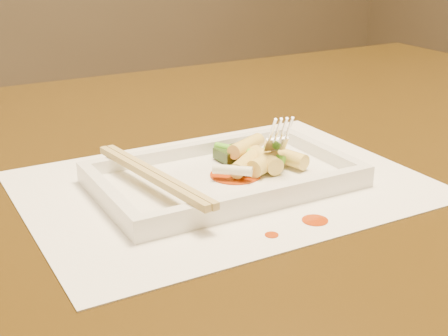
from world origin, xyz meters
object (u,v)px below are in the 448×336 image
placemat (224,185)px  chopstick_a (149,176)px  fork (273,95)px  plate_base (224,181)px  table (234,220)px

placemat → chopstick_a: 0.09m
chopstick_a → fork: fork is taller
plate_base → fork: (0.07, 0.02, 0.08)m
table → plate_base: (-0.07, -0.11, 0.11)m
plate_base → chopstick_a: bearing=180.0°
table → chopstick_a: size_ratio=7.32×
placemat → chopstick_a: bearing=-180.0°
table → placemat: placemat is taller
plate_base → fork: size_ratio=1.86×
plate_base → chopstick_a: 0.08m
placemat → chopstick_a: (-0.08, -0.00, 0.03)m
table → fork: (-0.00, -0.09, 0.18)m
table → fork: size_ratio=10.00×
placemat → table: bearing=55.1°
table → plate_base: bearing=-124.9°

